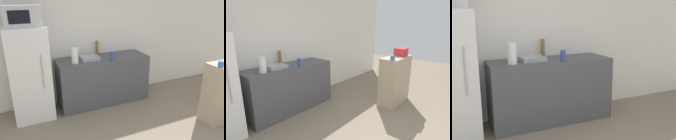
% 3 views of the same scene
% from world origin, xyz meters
% --- Properties ---
extents(wall_back, '(8.00, 0.06, 2.60)m').
position_xyz_m(wall_back, '(0.00, 2.71, 1.30)').
color(wall_back, white).
rests_on(wall_back, ground_plane).
extents(counter, '(1.74, 0.60, 0.91)m').
position_xyz_m(counter, '(0.10, 2.36, 0.46)').
color(counter, '#4C4C51').
rests_on(counter, ground_plane).
extents(sink_basin, '(0.33, 0.29, 0.06)m').
position_xyz_m(sink_basin, '(-0.17, 2.34, 0.94)').
color(sink_basin, '#9EA3A8').
rests_on(sink_basin, counter).
extents(bottle_tall, '(0.06, 0.06, 0.27)m').
position_xyz_m(bottle_tall, '(0.08, 2.61, 1.05)').
color(bottle_tall, olive).
rests_on(bottle_tall, counter).
extents(bottle_short, '(0.07, 0.07, 0.15)m').
position_xyz_m(bottle_short, '(0.20, 2.14, 0.99)').
color(bottle_short, '#2D4C8C').
rests_on(bottle_short, counter).
extents(shelf_cabinet, '(0.86, 0.36, 1.03)m').
position_xyz_m(shelf_cabinet, '(1.77, 0.89, 0.52)').
color(shelf_cabinet, tan).
rests_on(shelf_cabinet, ground_plane).
extents(basket, '(0.26, 0.22, 0.16)m').
position_xyz_m(basket, '(1.96, 0.88, 1.11)').
color(basket, red).
rests_on(basket, shelf_cabinet).
extents(jar, '(0.09, 0.09, 0.09)m').
position_xyz_m(jar, '(1.39, 0.81, 1.07)').
color(jar, '#336BB2').
rests_on(jar, shelf_cabinet).
extents(paper_towel_roll, '(0.12, 0.12, 0.27)m').
position_xyz_m(paper_towel_roll, '(-0.47, 2.23, 1.05)').
color(paper_towel_roll, white).
rests_on(paper_towel_roll, counter).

